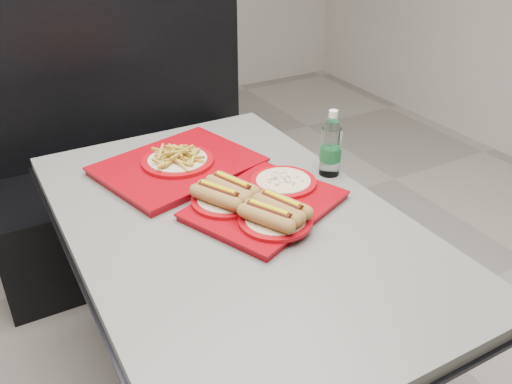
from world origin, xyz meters
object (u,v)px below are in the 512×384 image
tray_near (261,201)px  water_bottle (331,147)px  tray_far (178,163)px  diner_table (235,263)px  booth_bench (130,172)px

tray_near → water_bottle: (0.32, 0.10, 0.06)m
tray_far → water_bottle: (0.43, -0.27, 0.07)m
tray_far → water_bottle: bearing=-32.0°
diner_table → tray_far: 0.41m
tray_near → water_bottle: bearing=16.6°
diner_table → tray_near: bearing=-3.7°
diner_table → water_bottle: size_ratio=6.31×
diner_table → water_bottle: water_bottle is taller
booth_bench → tray_far: size_ratio=2.33×
tray_far → diner_table: bearing=-85.9°
diner_table → tray_near: tray_near is taller
diner_table → tray_far: tray_far is taller
booth_bench → tray_far: bearing=-92.0°
tray_far → water_bottle: 0.51m
booth_bench → tray_near: booth_bench is taller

